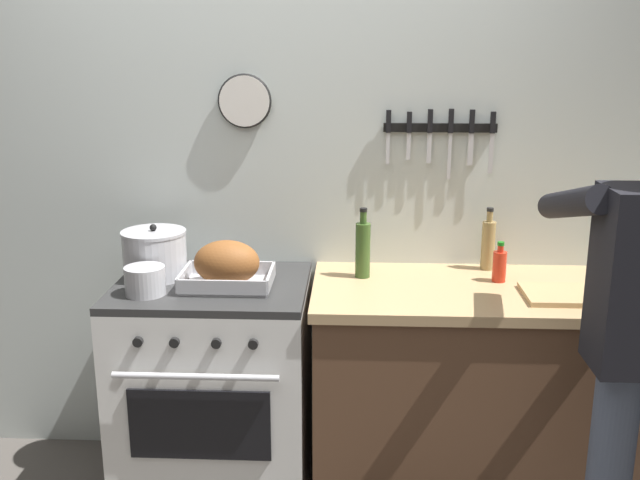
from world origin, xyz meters
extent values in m
cube|color=silver|center=(0.00, 1.35, 1.30)|extent=(6.00, 0.10, 2.60)
cube|color=black|center=(0.69, 1.29, 1.49)|extent=(0.46, 0.02, 0.04)
cube|color=silver|center=(0.48, 1.28, 1.40)|extent=(0.02, 0.00, 0.13)
cube|color=black|center=(0.48, 1.28, 1.51)|extent=(0.02, 0.02, 0.09)
cube|color=silver|center=(0.56, 1.28, 1.41)|extent=(0.02, 0.00, 0.11)
cube|color=black|center=(0.56, 1.28, 1.51)|extent=(0.02, 0.02, 0.09)
cube|color=silver|center=(0.65, 1.28, 1.40)|extent=(0.02, 0.00, 0.13)
cube|color=black|center=(0.65, 1.28, 1.51)|extent=(0.02, 0.02, 0.10)
cube|color=silver|center=(0.73, 1.28, 1.37)|extent=(0.01, 0.00, 0.19)
cube|color=black|center=(0.73, 1.28, 1.51)|extent=(0.02, 0.02, 0.10)
cube|color=silver|center=(0.82, 1.28, 1.40)|extent=(0.02, 0.00, 0.13)
cube|color=black|center=(0.82, 1.28, 1.51)|extent=(0.02, 0.02, 0.09)
cube|color=silver|center=(0.90, 1.28, 1.38)|extent=(0.02, 0.00, 0.16)
cube|color=black|center=(0.90, 1.28, 1.51)|extent=(0.02, 0.02, 0.09)
cylinder|color=white|center=(-0.11, 1.28, 1.59)|extent=(0.21, 0.02, 0.21)
torus|color=black|center=(-0.11, 1.28, 1.59)|extent=(0.22, 0.02, 0.22)
cube|color=brown|center=(1.20, 0.99, 0.43)|extent=(2.00, 0.62, 0.86)
cube|color=tan|center=(1.20, 0.99, 0.88)|extent=(2.03, 0.65, 0.04)
cube|color=white|center=(-0.22, 0.99, 0.43)|extent=(0.76, 0.62, 0.87)
cube|color=black|center=(-0.22, 0.67, 0.45)|extent=(0.53, 0.01, 0.28)
cube|color=#2D2D2D|center=(-0.22, 0.99, 0.89)|extent=(0.76, 0.62, 0.03)
cylinder|color=black|center=(-0.43, 0.67, 0.78)|extent=(0.04, 0.02, 0.04)
cylinder|color=black|center=(-0.30, 0.67, 0.78)|extent=(0.04, 0.02, 0.04)
cylinder|color=black|center=(-0.14, 0.67, 0.78)|extent=(0.04, 0.02, 0.04)
cylinder|color=black|center=(-0.01, 0.67, 0.78)|extent=(0.04, 0.02, 0.04)
cylinder|color=silver|center=(-0.22, 0.65, 0.66)|extent=(0.61, 0.02, 0.02)
cylinder|color=black|center=(1.05, 0.61, 1.32)|extent=(0.09, 0.55, 0.22)
cube|color=#B7B7BC|center=(-0.15, 0.95, 0.91)|extent=(0.34, 0.25, 0.01)
cube|color=#B7B7BC|center=(-0.15, 0.82, 0.94)|extent=(0.34, 0.01, 0.05)
cube|color=#B7B7BC|center=(-0.15, 1.07, 0.94)|extent=(0.34, 0.01, 0.05)
cube|color=#B7B7BC|center=(-0.32, 0.95, 0.94)|extent=(0.01, 0.25, 0.05)
cube|color=#B7B7BC|center=(0.02, 0.95, 0.94)|extent=(0.01, 0.25, 0.05)
ellipsoid|color=brown|center=(-0.15, 0.95, 1.00)|extent=(0.26, 0.18, 0.17)
cylinder|color=#B7B7BC|center=(-0.46, 1.06, 0.99)|extent=(0.25, 0.25, 0.18)
cylinder|color=#B2B2B7|center=(-0.46, 1.06, 1.09)|extent=(0.26, 0.26, 0.01)
sphere|color=black|center=(-0.46, 1.06, 1.11)|extent=(0.03, 0.03, 0.03)
cylinder|color=#B7B7BC|center=(-0.44, 0.85, 0.95)|extent=(0.15, 0.15, 0.11)
cube|color=tan|center=(1.16, 0.89, 0.91)|extent=(0.36, 0.24, 0.02)
cylinder|color=#385623|center=(0.38, 1.10, 1.01)|extent=(0.06, 0.06, 0.22)
cylinder|color=#385623|center=(0.38, 1.10, 1.15)|extent=(0.03, 0.03, 0.05)
cylinder|color=black|center=(0.38, 1.10, 1.18)|extent=(0.03, 0.03, 0.01)
cylinder|color=#997F4C|center=(0.91, 1.23, 1.00)|extent=(0.06, 0.06, 0.21)
cylinder|color=#997F4C|center=(0.91, 1.23, 1.13)|extent=(0.03, 0.03, 0.05)
cylinder|color=black|center=(0.91, 1.23, 1.16)|extent=(0.03, 0.03, 0.01)
cylinder|color=red|center=(0.92, 1.07, 0.96)|extent=(0.05, 0.05, 0.12)
cylinder|color=red|center=(0.92, 1.07, 1.04)|extent=(0.02, 0.02, 0.03)
cylinder|color=#197219|center=(0.92, 1.07, 1.06)|extent=(0.03, 0.03, 0.01)
camera|label=1|loc=(0.34, -1.73, 1.82)|focal=40.93mm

